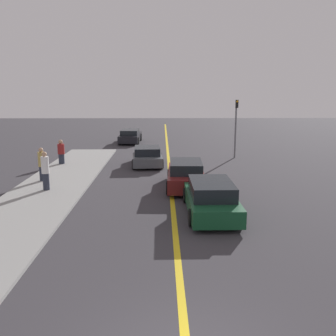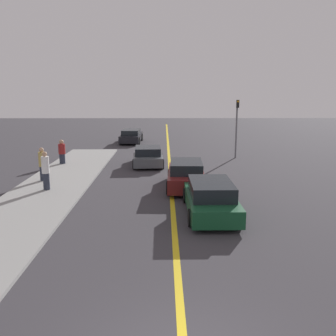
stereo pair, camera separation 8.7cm
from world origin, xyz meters
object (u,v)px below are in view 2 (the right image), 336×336
object	(u,v)px
car_parked_left_lot	(131,136)
pedestrian_by_sign	(62,152)
pedestrian_mid_group	(46,171)
traffic_light	(237,123)
car_far_distant	(148,156)
car_ahead_center	(186,175)
pedestrian_far_standing	(42,164)
car_near_right_lane	(210,198)

from	to	relation	value
car_parked_left_lot	pedestrian_by_sign	distance (m)	11.27
pedestrian_mid_group	traffic_light	world-z (taller)	traffic_light
car_far_distant	pedestrian_by_sign	distance (m)	5.59
car_ahead_center	traffic_light	world-z (taller)	traffic_light
pedestrian_far_standing	car_near_right_lane	bearing A→B (deg)	-32.10
car_ahead_center	car_far_distant	world-z (taller)	car_ahead_center
pedestrian_far_standing	pedestrian_by_sign	size ratio (longest dim) A/B	1.12
car_far_distant	pedestrian_by_sign	xyz separation A→B (m)	(-5.58, 0.05, 0.29)
car_near_right_lane	traffic_light	world-z (taller)	traffic_light
car_parked_left_lot	traffic_light	distance (m)	11.71
pedestrian_far_standing	traffic_light	size ratio (longest dim) A/B	0.43
car_parked_left_lot	pedestrian_mid_group	size ratio (longest dim) A/B	2.50
car_far_distant	car_parked_left_lot	distance (m)	10.92
car_ahead_center	pedestrian_far_standing	size ratio (longest dim) A/B	2.49
car_near_right_lane	car_ahead_center	size ratio (longest dim) A/B	1.07
car_near_right_lane	car_parked_left_lot	world-z (taller)	car_near_right_lane
car_far_distant	traffic_light	world-z (taller)	traffic_light
car_parked_left_lot	car_ahead_center	bearing A→B (deg)	-74.07
pedestrian_far_standing	car_far_distant	bearing A→B (deg)	40.77
car_far_distant	car_parked_left_lot	bearing A→B (deg)	97.83
car_parked_left_lot	pedestrian_far_standing	bearing A→B (deg)	-100.46
car_parked_left_lot	pedestrian_far_standing	xyz separation A→B (m)	(-3.35, -15.35, 0.39)
car_far_distant	pedestrian_by_sign	bearing A→B (deg)	176.77
pedestrian_mid_group	pedestrian_by_sign	bearing A→B (deg)	98.51
car_near_right_lane	pedestrian_far_standing	size ratio (longest dim) A/B	2.67
car_near_right_lane	traffic_light	bearing A→B (deg)	74.32
car_ahead_center	car_far_distant	bearing A→B (deg)	112.50
pedestrian_far_standing	traffic_light	world-z (taller)	traffic_light
car_ahead_center	pedestrian_by_sign	xyz separation A→B (m)	(-7.71, 5.81, 0.22)
car_far_distant	pedestrian_far_standing	xyz separation A→B (m)	(-5.36, -4.62, 0.41)
car_near_right_lane	car_far_distant	distance (m)	10.18
car_parked_left_lot	car_far_distant	bearing A→B (deg)	-77.57
pedestrian_far_standing	traffic_light	xyz separation A→B (m)	(11.55, 7.22, 1.54)
pedestrian_mid_group	pedestrian_by_sign	world-z (taller)	pedestrian_mid_group
car_near_right_lane	pedestrian_by_sign	world-z (taller)	pedestrian_by_sign
car_ahead_center	car_far_distant	distance (m)	6.14
pedestrian_mid_group	pedestrian_far_standing	bearing A→B (deg)	112.09
car_parked_left_lot	pedestrian_mid_group	distance (m)	17.41
car_parked_left_lot	traffic_light	bearing A→B (deg)	-42.90
traffic_light	pedestrian_mid_group	bearing A→B (deg)	-139.97
car_ahead_center	traffic_light	distance (m)	9.49
car_ahead_center	pedestrian_mid_group	bearing A→B (deg)	-171.81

